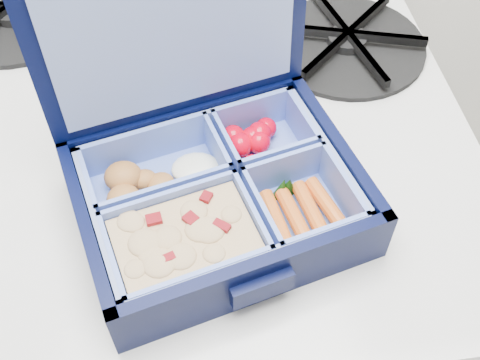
{
  "coord_description": "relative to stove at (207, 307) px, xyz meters",
  "views": [
    {
      "loc": [
        0.4,
        1.27,
        1.28
      ],
      "look_at": [
        0.44,
        1.59,
        0.88
      ],
      "focal_mm": 45.0,
      "sensor_mm": 36.0,
      "label": 1
    }
  ],
  "objects": [
    {
      "name": "bento_box",
      "position": [
        0.02,
        -0.12,
        0.45
      ],
      "size": [
        0.27,
        0.23,
        0.06
      ],
      "primitive_type": null,
      "rotation": [
        0.0,
        0.0,
        0.24
      ],
      "color": "black",
      "rests_on": "stove"
    },
    {
      "name": "burner_grate_rear",
      "position": [
        -0.19,
        0.19,
        0.43
      ],
      "size": [
        0.2,
        0.2,
        0.02
      ],
      "primitive_type": "cylinder",
      "rotation": [
        0.0,
        0.0,
        -0.15
      ],
      "color": "black",
      "rests_on": "stove"
    },
    {
      "name": "fork",
      "position": [
        0.11,
        -0.01,
        0.42
      ],
      "size": [
        0.06,
        0.18,
        0.01
      ],
      "primitive_type": null,
      "rotation": [
        0.0,
        0.0,
        -0.22
      ],
      "color": "#ADADAD",
      "rests_on": "stove"
    },
    {
      "name": "stove",
      "position": [
        0.0,
        0.0,
        0.0
      ],
      "size": [
        0.56,
        0.56,
        0.84
      ],
      "primitive_type": null,
      "color": "silver",
      "rests_on": "floor"
    },
    {
      "name": "burner_grate",
      "position": [
        0.19,
        0.09,
        0.43
      ],
      "size": [
        0.22,
        0.22,
        0.03
      ],
      "primitive_type": "cylinder",
      "rotation": [
        0.0,
        0.0,
        -0.29
      ],
      "color": "black",
      "rests_on": "stove"
    }
  ]
}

